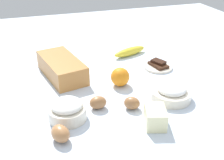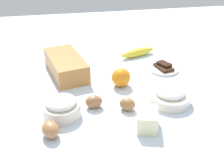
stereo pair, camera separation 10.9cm
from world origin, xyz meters
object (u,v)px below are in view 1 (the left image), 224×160
(loaf_pan, at_px, (62,67))
(chocolate_plate, at_px, (158,66))
(sugar_bowl, at_px, (171,92))
(banana, at_px, (130,51))
(egg_loose, at_px, (98,103))
(egg_near_butter, at_px, (60,134))
(flour_bowl, at_px, (67,110))
(egg_beside_bowl, at_px, (132,103))
(butter_block, at_px, (155,117))
(orange_fruit, at_px, (120,77))

(loaf_pan, bearing_deg, chocolate_plate, -109.54)
(loaf_pan, distance_m, sugar_bowl, 0.47)
(banana, height_order, egg_loose, egg_loose)
(egg_near_butter, height_order, egg_loose, egg_near_butter)
(flour_bowl, xyz_separation_m, banana, (0.44, -0.39, -0.01))
(loaf_pan, relative_size, chocolate_plate, 2.32)
(banana, distance_m, egg_beside_bowl, 0.48)
(butter_block, distance_m, egg_loose, 0.21)
(sugar_bowl, bearing_deg, egg_loose, 85.44)
(banana, distance_m, butter_block, 0.58)
(egg_near_butter, bearing_deg, butter_block, -93.11)
(egg_beside_bowl, height_order, chocolate_plate, egg_beside_bowl)
(flour_bowl, distance_m, butter_block, 0.29)
(banana, bearing_deg, sugar_bowl, 179.58)
(orange_fruit, height_order, butter_block, orange_fruit)
(egg_near_butter, height_order, egg_beside_bowl, egg_near_butter)
(chocolate_plate, bearing_deg, orange_fruit, 114.40)
(flour_bowl, bearing_deg, chocolate_plate, -60.30)
(egg_beside_bowl, bearing_deg, loaf_pan, 30.71)
(butter_block, distance_m, egg_near_butter, 0.30)
(loaf_pan, relative_size, butter_block, 3.35)
(chocolate_plate, bearing_deg, flour_bowl, 119.70)
(egg_near_butter, distance_m, chocolate_plate, 0.62)
(loaf_pan, bearing_deg, egg_loose, -176.41)
(egg_near_butter, xyz_separation_m, egg_loose, (0.13, -0.15, -0.00))
(egg_beside_bowl, distance_m, egg_loose, 0.12)
(flour_bowl, relative_size, sugar_bowl, 0.85)
(loaf_pan, bearing_deg, butter_block, -164.42)
(egg_loose, bearing_deg, sugar_bowl, -94.56)
(banana, distance_m, orange_fruit, 0.32)
(loaf_pan, height_order, orange_fruit, loaf_pan)
(sugar_bowl, relative_size, egg_beside_bowl, 2.64)
(sugar_bowl, xyz_separation_m, egg_loose, (0.02, 0.28, -0.00))
(flour_bowl, bearing_deg, egg_loose, -75.47)
(loaf_pan, xyz_separation_m, egg_near_butter, (-0.42, 0.07, -0.02))
(egg_loose, bearing_deg, egg_near_butter, 131.03)
(egg_loose, bearing_deg, chocolate_plate, -56.13)
(banana, relative_size, egg_near_butter, 2.80)
(banana, xyz_separation_m, chocolate_plate, (-0.18, -0.07, -0.01))
(sugar_bowl, xyz_separation_m, orange_fruit, (0.16, 0.15, 0.01))
(sugar_bowl, height_order, egg_beside_bowl, sugar_bowl)
(loaf_pan, distance_m, chocolate_plate, 0.44)
(egg_beside_bowl, xyz_separation_m, egg_loose, (0.04, 0.11, 0.00))
(flour_bowl, distance_m, egg_near_butter, 0.11)
(sugar_bowl, relative_size, orange_fruit, 1.99)
(loaf_pan, relative_size, flour_bowl, 2.36)
(egg_beside_bowl, bearing_deg, butter_block, -161.54)
(butter_block, distance_m, chocolate_plate, 0.43)
(butter_block, xyz_separation_m, egg_near_butter, (0.02, 0.30, -0.01))
(sugar_bowl, bearing_deg, loaf_pan, 48.95)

